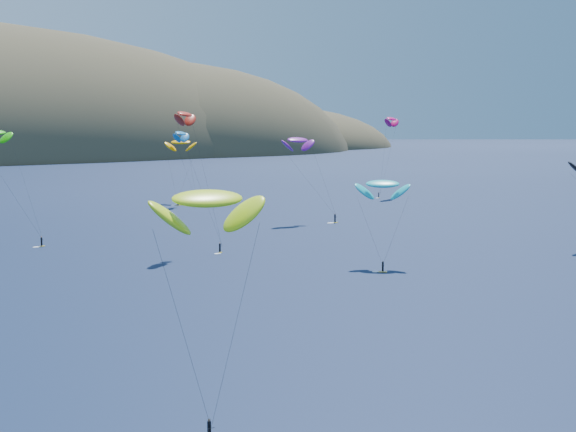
# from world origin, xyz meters

# --- Properties ---
(kitesurfer_2) EXTENTS (10.02, 8.98, 21.13)m
(kitesurfer_2) POSITION_xyz_m (-37.70, 28.13, 18.41)
(kitesurfer_2) COLOR yellow
(kitesurfer_2) RESTS_ON ground
(kitesurfer_4) EXTENTS (9.12, 9.84, 23.40)m
(kitesurfer_4) POSITION_xyz_m (31.05, 182.44, 20.94)
(kitesurfer_4) COLOR yellow
(kitesurfer_4) RESTS_ON ground
(kitesurfer_5) EXTENTS (10.14, 11.31, 16.45)m
(kitesurfer_5) POSITION_xyz_m (19.63, 75.60, 13.94)
(kitesurfer_5) COLOR yellow
(kitesurfer_5) RESTS_ON ground
(kitesurfer_6) EXTENTS (11.48, 10.13, 22.53)m
(kitesurfer_6) POSITION_xyz_m (39.16, 132.45, 19.96)
(kitesurfer_6) COLOR yellow
(kitesurfer_6) RESTS_ON ground
(kitesurfer_8) EXTENTS (12.29, 7.64, 27.54)m
(kitesurfer_8) POSITION_xyz_m (100.31, 170.82, 25.10)
(kitesurfer_8) COLOR yellow
(kitesurfer_8) RESTS_ON ground
(kitesurfer_9) EXTENTS (8.91, 9.60, 28.04)m
(kitesurfer_9) POSITION_xyz_m (-3.32, 105.95, 25.90)
(kitesurfer_9) COLOR yellow
(kitesurfer_9) RESTS_ON ground
(kitesurfer_11) EXTENTS (11.44, 15.12, 20.75)m
(kitesurfer_11) POSITION_xyz_m (35.05, 191.35, 18.10)
(kitesurfer_11) COLOR yellow
(kitesurfer_11) RESTS_ON ground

